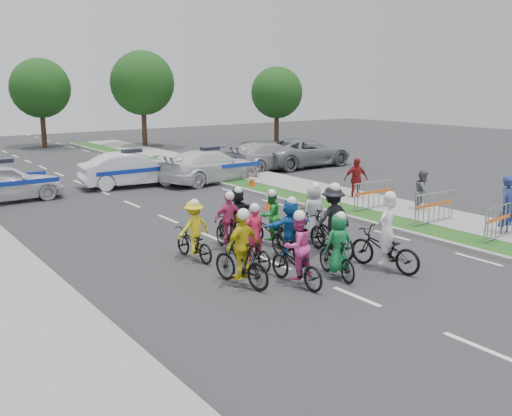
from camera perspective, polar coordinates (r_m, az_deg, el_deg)
ground at (r=12.94m, az=10.01°, el=-8.74°), size 90.00×90.00×0.00m
curb_right at (r=19.75m, az=9.98°, el=-1.10°), size 0.20×60.00×0.12m
grass_strip at (r=20.25m, az=11.36°, el=-0.84°), size 1.20×60.00×0.11m
sidewalk_right at (r=21.58m, az=14.62°, el=-0.15°), size 2.40×60.00×0.13m
rider_0 at (r=14.66m, az=12.77°, el=-3.54°), size 1.02×2.08×2.04m
rider_1 at (r=13.86m, az=8.16°, el=-4.36°), size 0.77×1.64×1.66m
rider_2 at (r=13.27m, az=4.07°, el=-4.94°), size 0.76×1.79×1.81m
rider_3 at (r=13.18m, az=-1.45°, el=-4.84°), size 0.99×1.83×1.86m
rider_4 at (r=15.63m, az=7.59°, el=-1.92°), size 1.19×2.06×2.03m
rider_5 at (r=15.04m, az=3.38°, el=-2.56°), size 1.42×1.69×1.74m
rider_6 at (r=14.58m, az=-0.32°, el=-3.76°), size 0.69×1.69×1.69m
rider_7 at (r=16.79m, az=5.73°, el=-1.12°), size 0.78×1.75×1.82m
rider_8 at (r=16.45m, az=1.43°, el=-1.63°), size 0.82×1.71×1.67m
rider_9 at (r=15.94m, az=-2.77°, el=-1.97°), size 0.90×1.67×1.71m
rider_10 at (r=15.20m, az=-6.23°, el=-2.78°), size 0.95×1.67×1.67m
rider_11 at (r=16.86m, az=-1.92°, el=-1.00°), size 1.37×1.63×1.65m
police_car_0 at (r=24.54m, az=-24.01°, el=2.35°), size 4.56×1.88×1.55m
police_car_1 at (r=26.40m, az=-12.24°, el=3.78°), size 4.81×2.22×1.53m
police_car_2 at (r=26.97m, az=-4.59°, el=4.19°), size 5.48×2.84×1.52m
civilian_sedan at (r=30.70m, az=1.24°, el=5.23°), size 5.34×2.55×1.50m
civilian_suv at (r=32.04m, az=4.81°, el=5.57°), size 5.73×2.68×1.59m
spectator_0 at (r=18.85m, az=23.88°, el=0.12°), size 0.69×0.46×1.90m
spectator_1 at (r=21.38m, az=16.34°, el=1.59°), size 0.94×0.87×1.56m
spectator_2 at (r=23.05m, az=9.96°, el=2.85°), size 1.08×0.75×1.70m
barrier_0 at (r=18.35m, az=23.27°, el=-1.39°), size 2.04×0.70×1.12m
barrier_1 at (r=19.61m, az=17.40°, el=-0.09°), size 2.00×0.51×1.12m
barrier_2 at (r=21.25m, az=11.71°, el=1.17°), size 2.02×0.57×1.12m
cone_0 at (r=21.26m, az=1.44°, el=0.83°), size 0.40×0.40×0.70m
cone_1 at (r=25.32m, az=-0.40°, el=2.73°), size 0.40×0.40×0.70m
tree_1 at (r=42.22m, az=-11.28°, el=12.14°), size 4.55×4.55×6.82m
tree_2 at (r=43.52m, az=2.09°, el=11.45°), size 3.85×3.85×5.77m
tree_4 at (r=43.91m, az=-20.78°, el=11.13°), size 4.20×4.20×6.30m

